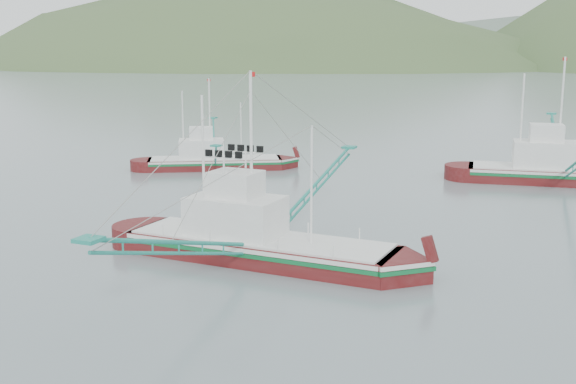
% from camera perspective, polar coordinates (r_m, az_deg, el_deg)
% --- Properties ---
extents(ground, '(1200.00, 1200.00, 0.00)m').
position_cam_1_polar(ground, '(36.61, -3.67, -6.64)').
color(ground, slate).
rests_on(ground, ground).
extents(main_boat, '(15.03, 26.98, 10.91)m').
position_cam_1_polar(main_boat, '(38.86, -2.54, -3.15)').
color(main_boat, '#4C0C0D').
rests_on(main_boat, ground).
extents(bg_boat_left, '(14.53, 20.87, 9.12)m').
position_cam_1_polar(bg_boat_left, '(68.15, -5.88, 3.41)').
color(bg_boat_left, '#4C0C0D').
rests_on(bg_boat_left, ground).
extents(bg_boat_right, '(15.91, 27.91, 11.36)m').
position_cam_1_polar(bg_boat_right, '(64.85, 20.79, 2.21)').
color(bg_boat_right, '#4C0C0D').
rests_on(bg_boat_right, ground).
extents(headland_left, '(448.00, 308.00, 210.00)m').
position_cam_1_polar(headland_left, '(437.44, -3.79, 9.92)').
color(headland_left, '#3F582D').
rests_on(headland_left, ground).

